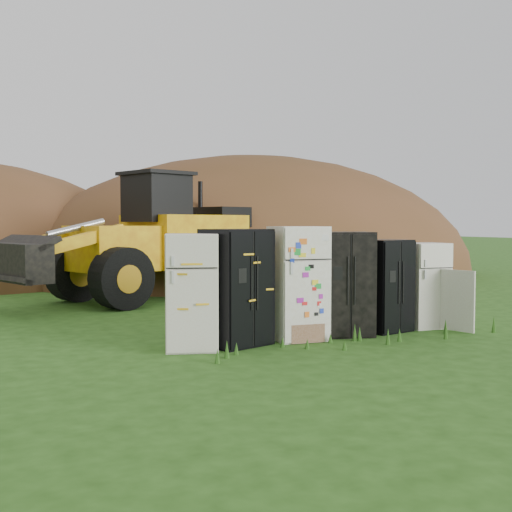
{
  "coord_description": "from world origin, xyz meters",
  "views": [
    {
      "loc": [
        -5.78,
        -9.3,
        1.96
      ],
      "look_at": [
        -0.25,
        2.0,
        1.3
      ],
      "focal_mm": 45.0,
      "sensor_mm": 36.0,
      "label": 1
    }
  ],
  "objects_px": {
    "fridge_black_side": "(236,287)",
    "fridge_black_right": "(385,285)",
    "fridge_sticker": "(298,283)",
    "wheel_loader": "(130,236)",
    "fridge_dark_mid": "(344,284)",
    "fridge_leftmost": "(192,292)",
    "fridge_open_door": "(425,285)"
  },
  "relations": [
    {
      "from": "fridge_black_side",
      "to": "fridge_sticker",
      "type": "xyz_separation_m",
      "value": [
        1.14,
        0.0,
        0.02
      ]
    },
    {
      "from": "fridge_sticker",
      "to": "fridge_black_side",
      "type": "bearing_deg",
      "value": -173.23
    },
    {
      "from": "fridge_sticker",
      "to": "fridge_open_door",
      "type": "bearing_deg",
      "value": 7.15
    },
    {
      "from": "fridge_sticker",
      "to": "fridge_dark_mid",
      "type": "bearing_deg",
      "value": 6.08
    },
    {
      "from": "fridge_leftmost",
      "to": "fridge_sticker",
      "type": "bearing_deg",
      "value": 20.25
    },
    {
      "from": "wheel_loader",
      "to": "fridge_black_side",
      "type": "bearing_deg",
      "value": -107.93
    },
    {
      "from": "fridge_leftmost",
      "to": "fridge_sticker",
      "type": "height_order",
      "value": "fridge_sticker"
    },
    {
      "from": "fridge_leftmost",
      "to": "fridge_black_right",
      "type": "distance_m",
      "value": 3.71
    },
    {
      "from": "fridge_black_side",
      "to": "wheel_loader",
      "type": "bearing_deg",
      "value": 73.12
    },
    {
      "from": "fridge_leftmost",
      "to": "fridge_dark_mid",
      "type": "xyz_separation_m",
      "value": [
        2.82,
        0.01,
        0.01
      ]
    },
    {
      "from": "fridge_leftmost",
      "to": "fridge_black_side",
      "type": "relative_size",
      "value": 0.96
    },
    {
      "from": "fridge_black_side",
      "to": "fridge_black_right",
      "type": "relative_size",
      "value": 1.12
    },
    {
      "from": "fridge_dark_mid",
      "to": "fridge_black_side",
      "type": "bearing_deg",
      "value": -162.73
    },
    {
      "from": "wheel_loader",
      "to": "fridge_dark_mid",
      "type": "bearing_deg",
      "value": -89.72
    },
    {
      "from": "fridge_sticker",
      "to": "fridge_black_right",
      "type": "relative_size",
      "value": 1.15
    },
    {
      "from": "fridge_sticker",
      "to": "fridge_open_door",
      "type": "height_order",
      "value": "fridge_sticker"
    },
    {
      "from": "fridge_black_right",
      "to": "fridge_leftmost",
      "type": "bearing_deg",
      "value": 170.85
    },
    {
      "from": "fridge_sticker",
      "to": "fridge_dark_mid",
      "type": "relative_size",
      "value": 1.05
    },
    {
      "from": "wheel_loader",
      "to": "fridge_leftmost",
      "type": "bearing_deg",
      "value": -114.9
    },
    {
      "from": "fridge_sticker",
      "to": "wheel_loader",
      "type": "xyz_separation_m",
      "value": [
        -1.2,
        6.22,
        0.67
      ]
    },
    {
      "from": "fridge_black_side",
      "to": "fridge_open_door",
      "type": "relative_size",
      "value": 1.18
    },
    {
      "from": "fridge_sticker",
      "to": "fridge_dark_mid",
      "type": "height_order",
      "value": "fridge_sticker"
    },
    {
      "from": "fridge_leftmost",
      "to": "fridge_dark_mid",
      "type": "bearing_deg",
      "value": 19.91
    },
    {
      "from": "fridge_black_side",
      "to": "fridge_dark_mid",
      "type": "xyz_separation_m",
      "value": [
        2.06,
        -0.0,
        -0.03
      ]
    },
    {
      "from": "fridge_leftmost",
      "to": "fridge_sticker",
      "type": "distance_m",
      "value": 1.9
    },
    {
      "from": "fridge_sticker",
      "to": "fridge_leftmost",
      "type": "bearing_deg",
      "value": -172.86
    },
    {
      "from": "fridge_dark_mid",
      "to": "wheel_loader",
      "type": "height_order",
      "value": "wheel_loader"
    },
    {
      "from": "fridge_leftmost",
      "to": "fridge_dark_mid",
      "type": "relative_size",
      "value": 0.99
    },
    {
      "from": "fridge_black_side",
      "to": "fridge_sticker",
      "type": "bearing_deg",
      "value": -17.21
    },
    {
      "from": "fridge_black_right",
      "to": "wheel_loader",
      "type": "xyz_separation_m",
      "value": [
        -3.01,
        6.2,
        0.79
      ]
    },
    {
      "from": "fridge_sticker",
      "to": "fridge_open_door",
      "type": "xyz_separation_m",
      "value": [
        2.75,
        0.03,
        -0.16
      ]
    },
    {
      "from": "fridge_dark_mid",
      "to": "fridge_black_right",
      "type": "xyz_separation_m",
      "value": [
        0.89,
        0.03,
        -0.07
      ]
    }
  ]
}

